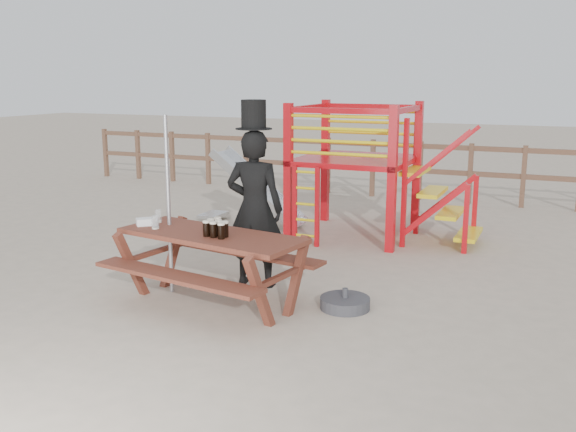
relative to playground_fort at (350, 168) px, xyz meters
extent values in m
plane|color=#B8A58F|center=(-0.12, -3.58, -1.07)|extent=(60.00, 60.00, 0.00)
cube|color=brown|center=(-0.12, 3.42, 0.03)|extent=(15.00, 0.06, 0.10)
cube|color=brown|center=(-0.12, 3.42, -0.47)|extent=(15.00, 0.06, 0.10)
cube|color=brown|center=(-7.62, 3.42, -0.47)|extent=(0.09, 0.09, 1.20)
cube|color=brown|center=(-6.62, 3.42, -0.47)|extent=(0.09, 0.09, 1.20)
cube|color=brown|center=(-5.62, 3.42, -0.47)|extent=(0.09, 0.09, 1.20)
cube|color=brown|center=(-4.62, 3.42, -0.47)|extent=(0.09, 0.09, 1.20)
cube|color=brown|center=(-3.62, 3.42, -0.47)|extent=(0.09, 0.09, 1.20)
cube|color=brown|center=(-2.62, 3.42, -0.47)|extent=(0.09, 0.09, 1.20)
cube|color=brown|center=(-1.62, 3.42, -0.47)|extent=(0.09, 0.09, 1.20)
cube|color=brown|center=(-0.62, 3.42, -0.47)|extent=(0.09, 0.09, 1.20)
cube|color=brown|center=(0.38, 3.42, -0.47)|extent=(0.09, 0.09, 1.20)
cube|color=brown|center=(1.38, 3.42, -0.47)|extent=(0.09, 0.09, 1.20)
cube|color=brown|center=(2.38, 3.42, -0.47)|extent=(0.09, 0.09, 1.20)
cube|color=red|center=(-0.72, -0.78, -0.02)|extent=(0.12, 0.12, 2.10)
cube|color=red|center=(0.88, -0.78, -0.02)|extent=(0.12, 0.12, 2.10)
cube|color=red|center=(-0.72, 0.82, -0.02)|extent=(0.12, 0.12, 2.10)
cube|color=red|center=(0.88, 0.82, -0.02)|extent=(0.12, 0.12, 2.10)
cube|color=red|center=(0.08, 0.02, 0.13)|extent=(1.72, 1.72, 0.08)
cube|color=red|center=(0.08, -0.78, 0.93)|extent=(1.60, 0.08, 0.08)
cube|color=red|center=(0.08, 0.82, 0.93)|extent=(1.60, 0.08, 0.08)
cube|color=red|center=(-0.72, 0.02, 0.93)|extent=(0.08, 1.60, 0.08)
cube|color=red|center=(0.88, 0.02, 0.93)|extent=(0.08, 1.60, 0.08)
cylinder|color=yellow|center=(0.08, -0.78, 0.31)|extent=(1.50, 0.05, 0.05)
cylinder|color=yellow|center=(0.08, 0.82, 0.31)|extent=(1.50, 0.05, 0.05)
cylinder|color=yellow|center=(0.08, -0.78, 0.49)|extent=(1.50, 0.05, 0.05)
cylinder|color=yellow|center=(0.08, 0.82, 0.49)|extent=(1.50, 0.05, 0.05)
cylinder|color=yellow|center=(0.08, -0.78, 0.67)|extent=(1.50, 0.05, 0.05)
cylinder|color=yellow|center=(0.08, 0.82, 0.67)|extent=(1.50, 0.05, 0.05)
cylinder|color=yellow|center=(0.08, -0.78, 0.85)|extent=(1.50, 0.05, 0.05)
cylinder|color=yellow|center=(0.08, 0.82, 0.85)|extent=(1.50, 0.05, 0.05)
cube|color=red|center=(-0.55, -0.93, -0.47)|extent=(0.06, 0.06, 1.20)
cube|color=red|center=(-0.19, -0.93, -0.47)|extent=(0.06, 0.06, 1.20)
cylinder|color=yellow|center=(-0.37, -0.93, -0.92)|extent=(0.36, 0.04, 0.04)
cylinder|color=yellow|center=(-0.37, -0.93, -0.68)|extent=(0.36, 0.04, 0.04)
cylinder|color=yellow|center=(-0.37, -0.93, -0.44)|extent=(0.36, 0.04, 0.04)
cylinder|color=yellow|center=(-0.37, -0.93, -0.20)|extent=(0.36, 0.04, 0.04)
cylinder|color=yellow|center=(-0.37, -0.93, 0.04)|extent=(0.36, 0.04, 0.04)
cube|color=yellow|center=(1.03, 0.02, 0.01)|extent=(0.30, 0.90, 0.06)
cube|color=yellow|center=(1.31, 0.02, -0.29)|extent=(0.30, 0.90, 0.06)
cube|color=yellow|center=(1.59, 0.02, -0.59)|extent=(0.30, 0.90, 0.06)
cube|color=yellow|center=(1.87, 0.02, -0.89)|extent=(0.30, 0.90, 0.06)
cube|color=red|center=(1.43, -0.43, -0.47)|extent=(0.95, 0.08, 0.86)
cube|color=red|center=(1.43, 0.47, -0.47)|extent=(0.95, 0.08, 0.86)
cube|color=silver|center=(-1.62, 0.02, -0.45)|extent=(1.53, 0.55, 1.21)
cube|color=silver|center=(-1.62, -0.25, -0.41)|extent=(1.58, 0.04, 1.28)
cube|color=silver|center=(-1.62, 0.29, -0.41)|extent=(1.58, 0.04, 1.28)
cube|color=silver|center=(-2.52, 0.02, -0.97)|extent=(0.35, 0.55, 0.05)
cube|color=brown|center=(-0.36, -3.71, -0.29)|extent=(2.19, 1.11, 0.05)
cube|color=brown|center=(-0.46, -4.27, -0.60)|extent=(2.11, 0.62, 0.04)
cube|color=brown|center=(-0.27, -3.14, -0.60)|extent=(2.11, 0.62, 0.04)
cube|color=brown|center=(-1.24, -3.56, -0.70)|extent=(0.28, 1.25, 0.75)
cube|color=brown|center=(0.51, -3.85, -0.70)|extent=(0.28, 1.25, 0.75)
imported|color=black|center=(-0.23, -2.90, -0.13)|extent=(0.75, 0.55, 1.88)
cube|color=#0A772D|center=(-0.26, -2.75, 0.10)|extent=(0.08, 0.03, 0.44)
cylinder|color=black|center=(-0.23, -2.90, 0.82)|extent=(0.43, 0.43, 0.01)
cylinder|color=black|center=(-0.23, -2.90, 0.99)|extent=(0.29, 0.29, 0.33)
cube|color=white|center=(-0.25, -2.76, 1.10)|extent=(0.15, 0.03, 0.04)
cylinder|color=#B2B2B7|center=(-1.02, -3.53, -0.04)|extent=(0.05, 0.05, 2.06)
cylinder|color=#36363B|center=(1.03, -3.26, -1.01)|extent=(0.55, 0.55, 0.13)
cylinder|color=#36363B|center=(1.03, -3.26, -0.89)|extent=(0.06, 0.06, 0.10)
cube|color=white|center=(-1.26, -3.68, -0.22)|extent=(0.23, 0.23, 0.08)
cylinder|color=black|center=(-0.34, -3.84, -0.19)|extent=(0.08, 0.08, 0.15)
cylinder|color=beige|center=(-0.34, -3.84, -0.10)|extent=(0.08, 0.08, 0.02)
cylinder|color=black|center=(-0.24, -3.86, -0.19)|extent=(0.08, 0.08, 0.15)
cylinder|color=beige|center=(-0.24, -3.86, -0.10)|extent=(0.08, 0.08, 0.02)
cylinder|color=black|center=(-0.14, -3.88, -0.19)|extent=(0.08, 0.08, 0.15)
cylinder|color=beige|center=(-0.14, -3.88, -0.10)|extent=(0.08, 0.08, 0.02)
cylinder|color=black|center=(-0.33, -3.76, -0.19)|extent=(0.08, 0.08, 0.15)
cylinder|color=beige|center=(-0.33, -3.76, -0.10)|extent=(0.08, 0.08, 0.02)
cylinder|color=black|center=(-0.23, -3.77, -0.19)|extent=(0.08, 0.08, 0.15)
cylinder|color=beige|center=(-0.23, -3.77, -0.10)|extent=(0.08, 0.08, 0.02)
cylinder|color=black|center=(-0.14, -3.79, -0.19)|extent=(0.08, 0.08, 0.15)
cylinder|color=beige|center=(-0.14, -3.79, -0.10)|extent=(0.08, 0.08, 0.02)
cylinder|color=black|center=(-0.31, -3.65, -0.19)|extent=(0.08, 0.08, 0.15)
cylinder|color=beige|center=(-0.31, -3.65, -0.10)|extent=(0.08, 0.08, 0.02)
cylinder|color=silver|center=(-1.20, -3.49, -0.19)|extent=(0.08, 0.08, 0.15)
cylinder|color=beige|center=(-1.20, -3.49, -0.25)|extent=(0.07, 0.07, 0.02)
cylinder|color=silver|center=(-1.04, -3.77, -0.19)|extent=(0.08, 0.08, 0.15)
cylinder|color=beige|center=(-1.04, -3.77, -0.25)|extent=(0.07, 0.07, 0.02)
cylinder|color=silver|center=(-1.04, -3.78, -0.19)|extent=(0.08, 0.08, 0.15)
cylinder|color=beige|center=(-1.04, -3.78, -0.25)|extent=(0.07, 0.07, 0.02)
camera|label=1|loc=(3.12, -9.57, 1.40)|focal=40.00mm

